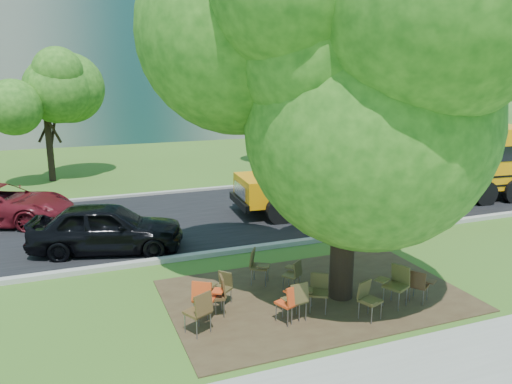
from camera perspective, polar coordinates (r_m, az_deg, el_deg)
name	(u,v)px	position (r m, az deg, el deg)	size (l,w,h in m)	color
ground	(269,294)	(12.39, 1.49, -11.56)	(160.00, 160.00, 0.00)	#36551A
dirt_patch	(315,295)	(12.37, 6.77, -11.62)	(7.00, 4.50, 0.03)	#382819
asphalt_road	(196,217)	(18.63, -6.86, -2.91)	(80.00, 8.00, 0.04)	black
kerb_near	(230,251)	(14.96, -2.98, -6.77)	(80.00, 0.25, 0.14)	gray
kerb_far	(173,192)	(22.49, -9.50, -0.02)	(80.00, 0.25, 0.14)	gray
building_right	(341,2)	(56.52, 9.69, 20.65)	(30.00, 16.00, 25.00)	gray
bg_tree_2	(45,95)	(26.37, -23.01, 10.18)	(4.80, 4.80, 6.62)	black
bg_tree_3	(307,77)	(27.31, 5.81, 12.95)	(5.60, 5.60, 7.84)	black
bg_tree_4	(439,89)	(30.99, 20.21, 10.99)	(5.00, 5.00, 6.85)	black
main_tree	(350,78)	(11.21, 10.65, 12.63)	(7.20, 7.20, 8.73)	black
school_bus	(403,161)	(20.97, 16.44, 3.37)	(12.65, 3.72, 3.05)	orange
chair_0	(200,308)	(10.46, -6.40, -13.04)	(0.64, 0.76, 0.95)	#4E371B
chair_1	(205,295)	(10.99, -5.85, -11.68)	(0.80, 0.63, 0.95)	red
chair_2	(291,299)	(10.86, 3.98, -12.13)	(0.61, 0.69, 0.90)	red
chair_3	(318,288)	(11.45, 7.06, -10.88)	(0.73, 0.58, 0.87)	#453C1E
chair_4	(297,297)	(10.93, 4.71, -11.85)	(0.62, 0.62, 0.93)	#4B3F20
chair_5	(368,297)	(11.25, 12.68, -11.61)	(0.59, 0.66, 0.87)	#4A3F20
chair_6	(396,281)	(12.01, 15.72, -9.80)	(0.77, 0.66, 0.97)	#4F4922
chair_7	(420,283)	(12.34, 18.21, -9.87)	(0.67, 0.53, 0.80)	#422A17
chair_8	(217,291)	(11.18, -4.52, -11.27)	(0.54, 0.66, 0.92)	#473119
chair_9	(222,285)	(11.71, -3.90, -10.55)	(0.66, 0.53, 0.78)	#43381D
chair_10	(257,263)	(12.67, 0.16, -8.16)	(0.61, 0.78, 0.92)	#473D1F
chair_11	(294,272)	(12.41, 4.35, -9.11)	(0.53, 0.66, 0.78)	#4E4422
black_car	(107,228)	(15.50, -16.67, -3.93)	(1.79, 4.45, 1.51)	black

